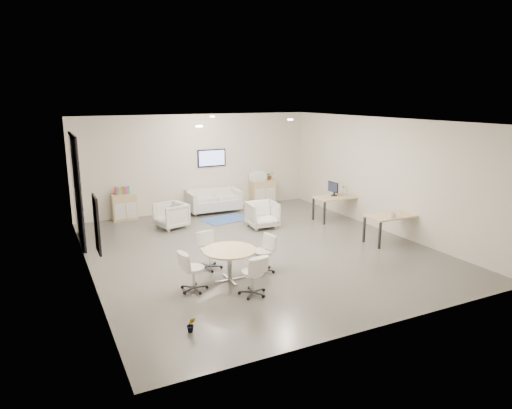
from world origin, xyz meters
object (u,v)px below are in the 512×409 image
Objects in this scene: sideboard_right at (263,192)px; loveseat at (214,201)px; sideboard_left at (124,207)px; desk_front at (392,218)px; desk_rear at (337,199)px; armchair_left at (171,214)px; round_table at (229,253)px; armchair_right at (262,213)px.

sideboard_right reaches higher than loveseat.
sideboard_left reaches higher than desk_front.
desk_front is (-0.03, -2.48, 0.00)m from desk_rear.
sideboard_left is at bearing -158.88° from armchair_left.
loveseat is at bearing 72.19° from round_table.
round_table is (-3.74, -5.83, 0.16)m from sideboard_right.
sideboard_right is 0.62× the size of desk_front.
sideboard_left reaches higher than desk_rear.
armchair_right is (2.42, -1.13, 0.01)m from armchair_left.
armchair_left reaches higher than loveseat.
loveseat is at bearing 108.72° from armchair_right.
loveseat is at bearing 109.60° from armchair_left.
armchair_right is (-1.32, -2.58, -0.02)m from sideboard_right.
sideboard_left is 0.74× the size of round_table.
loveseat is at bearing -174.14° from sideboard_right.
armchair_right is at bearing -74.99° from loveseat.
loveseat is 5.93m from round_table.
armchair_left reaches higher than round_table.
armchair_left is at bearing 89.97° from round_table.
sideboard_right is 0.62× the size of desk_rear.
armchair_left is 0.57× the size of desk_front.
desk_rear is 5.73m from round_table.
round_table is (-2.42, -3.26, 0.18)m from armchair_right.
desk_rear is (4.88, -1.39, 0.26)m from armchair_left.
armchair_right is (0.61, -2.38, 0.07)m from loveseat.
armchair_right is 4.06m from round_table.
desk_rear is at bearing 59.16° from armchair_left.
sideboard_right is at bearing 113.35° from desk_rear.
sideboard_left is at bearing 147.63° from armchair_right.
armchair_left is at bearing -144.83° from loveseat.
sideboard_right reaches higher than desk_front.
desk_rear is at bearing -40.01° from loveseat.
desk_rear is (1.14, -2.83, 0.22)m from sideboard_right.
armchair_left is at bearing 142.14° from desk_front.
sideboard_left is 1.81m from armchair_left.
desk_front is at bearing 6.11° from round_table.
round_table is at bearing -122.67° from sideboard_right.
round_table is at bearing -79.70° from sideboard_left.
loveseat is 2.46m from armchair_right.
desk_rear is at bearing 31.60° from round_table.
round_table is (-1.81, -5.64, 0.25)m from loveseat.
armchair_right reaches higher than desk_rear.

